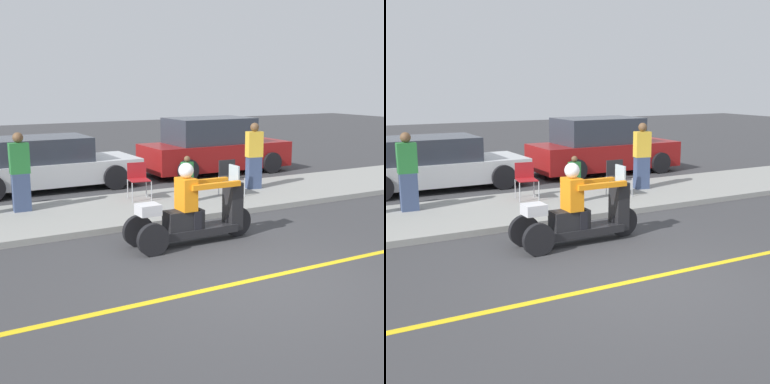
% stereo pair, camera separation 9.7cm
% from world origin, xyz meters
% --- Properties ---
extents(ground_plane, '(60.00, 60.00, 0.00)m').
position_xyz_m(ground_plane, '(0.00, 0.00, 0.00)').
color(ground_plane, '#38383A').
extents(lane_stripe, '(24.00, 0.12, 0.01)m').
position_xyz_m(lane_stripe, '(0.03, 0.00, 0.00)').
color(lane_stripe, gold).
rests_on(lane_stripe, ground).
extents(sidewalk_strip, '(28.00, 2.80, 0.12)m').
position_xyz_m(sidewalk_strip, '(0.00, 4.60, 0.06)').
color(sidewalk_strip, gray).
rests_on(sidewalk_strip, ground).
extents(motorcycle_trike, '(2.35, 0.70, 1.42)m').
position_xyz_m(motorcycle_trike, '(0.04, 1.96, 0.51)').
color(motorcycle_trike, black).
rests_on(motorcycle_trike, ground).
extents(spectator_mid_group, '(0.25, 0.15, 1.03)m').
position_xyz_m(spectator_mid_group, '(1.25, 4.37, 0.62)').
color(spectator_mid_group, '#515156').
rests_on(spectator_mid_group, sidewalk_strip).
extents(spectator_by_tree, '(0.39, 0.24, 1.63)m').
position_xyz_m(spectator_by_tree, '(-2.13, 5.30, 0.91)').
color(spectator_by_tree, '#38476B').
rests_on(spectator_by_tree, sidewalk_strip).
extents(spectator_with_child, '(0.43, 0.30, 1.64)m').
position_xyz_m(spectator_with_child, '(3.45, 4.93, 0.91)').
color(spectator_with_child, '#38476B').
rests_on(spectator_with_child, sidewalk_strip).
extents(folding_chair_curbside, '(0.53, 0.53, 0.82)m').
position_xyz_m(folding_chair_curbside, '(0.45, 5.22, 0.62)').
color(folding_chair_curbside, '#A5A8AD').
rests_on(folding_chair_curbside, sidewalk_strip).
extents(folding_chair_set_back, '(0.48, 0.48, 0.82)m').
position_xyz_m(folding_chair_set_back, '(2.49, 4.56, 0.62)').
color(folding_chair_set_back, '#A5A8AD').
rests_on(folding_chair_set_back, sidewalk_strip).
extents(parked_car_lot_right, '(4.71, 2.06, 1.36)m').
position_xyz_m(parked_car_lot_right, '(-1.01, 7.97, 0.65)').
color(parked_car_lot_right, silver).
rests_on(parked_car_lot_right, ground).
extents(parked_car_lot_left, '(4.50, 2.00, 1.69)m').
position_xyz_m(parked_car_lot_left, '(4.15, 8.01, 0.78)').
color(parked_car_lot_left, maroon).
rests_on(parked_car_lot_left, ground).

